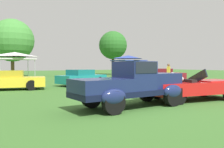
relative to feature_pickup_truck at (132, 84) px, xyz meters
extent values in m
plane|color=#386628|center=(-0.06, -0.12, -0.87)|extent=(120.00, 120.00, 0.00)
cube|color=black|center=(-0.04, 0.00, -0.31)|extent=(4.61, 1.62, 0.20)
cube|color=navy|center=(1.32, 0.05, 0.07)|extent=(1.72, 1.16, 0.60)
ellipsoid|color=silver|center=(2.19, 0.08, 0.05)|extent=(0.18, 0.53, 0.68)
cube|color=navy|center=(0.08, 0.00, 0.31)|extent=(1.14, 1.41, 1.04)
cube|color=black|center=(0.08, 0.00, 0.61)|extent=(1.04, 1.45, 0.40)
cube|color=navy|center=(-1.33, -0.05, -0.01)|extent=(2.03, 1.48, 0.48)
ellipsoid|color=navy|center=(1.37, 0.77, -0.31)|extent=(0.93, 0.40, 0.52)
ellipsoid|color=navy|center=(1.42, -0.67, -0.31)|extent=(0.93, 0.40, 0.52)
ellipsoid|color=navy|center=(-1.35, 0.67, -0.31)|extent=(0.93, 0.40, 0.52)
ellipsoid|color=navy|center=(-1.30, -0.77, -0.31)|extent=(0.93, 0.40, 0.52)
sphere|color=silver|center=(2.22, 0.53, 0.13)|extent=(0.18, 0.18, 0.18)
sphere|color=silver|center=(2.25, -0.35, 0.13)|extent=(0.18, 0.18, 0.18)
cylinder|color=black|center=(1.37, 0.77, -0.49)|extent=(0.76, 0.24, 0.76)
cylinder|color=black|center=(1.42, -0.67, -0.49)|extent=(0.76, 0.24, 0.76)
cylinder|color=black|center=(-1.35, 0.67, -0.49)|extent=(0.76, 0.24, 0.76)
cylinder|color=black|center=(-1.30, -0.77, -0.49)|extent=(0.76, 0.24, 0.76)
cube|color=red|center=(3.34, -0.02, -0.30)|extent=(4.52, 2.40, 0.52)
cube|color=red|center=(4.58, -0.22, -0.10)|extent=(1.95, 1.71, 0.20)
cube|color=black|center=(3.61, -0.06, 0.12)|extent=(0.26, 1.24, 0.82)
cube|color=black|center=(2.93, 0.05, -0.06)|extent=(0.47, 1.23, 0.28)
cylinder|color=black|center=(4.82, 0.52, -0.54)|extent=(0.66, 0.20, 0.66)
cylinder|color=black|center=(2.16, 0.97, -0.54)|extent=(0.66, 0.20, 0.66)
cylinder|color=black|center=(1.90, -0.56, -0.54)|extent=(0.66, 0.20, 0.66)
cube|color=yellow|center=(-2.92, 8.92, -0.37)|extent=(4.46, 2.65, 0.60)
cube|color=gold|center=(-3.08, 8.96, 0.13)|extent=(2.14, 1.85, 0.44)
cylinder|color=black|center=(-1.89, 7.86, -0.55)|extent=(0.64, 0.22, 0.64)
cube|color=teal|center=(2.25, 9.47, -0.37)|extent=(4.17, 2.76, 0.60)
cube|color=#146A6E|center=(2.11, 9.42, 0.13)|extent=(2.05, 1.89, 0.44)
cylinder|color=black|center=(3.59, 9.08, -0.55)|extent=(0.64, 0.22, 0.64)
cylinder|color=black|center=(1.39, 8.38, -0.55)|extent=(0.64, 0.22, 0.64)
cube|color=maroon|center=(11.17, 10.02, -0.37)|extent=(4.83, 2.96, 0.60)
cube|color=maroon|center=(11.00, 10.07, 0.13)|extent=(2.34, 1.98, 0.44)
cylinder|color=black|center=(12.24, 8.87, -0.55)|extent=(0.64, 0.22, 0.64)
cylinder|color=black|center=(9.64, 9.69, -0.55)|extent=(0.64, 0.22, 0.64)
cylinder|color=#283351|center=(8.75, 6.75, -0.44)|extent=(0.16, 0.16, 0.86)
cylinder|color=#283351|center=(8.91, 6.87, -0.44)|extent=(0.16, 0.16, 0.86)
cube|color=gold|center=(8.83, 6.81, 0.29)|extent=(0.46, 0.43, 0.60)
sphere|color=brown|center=(8.83, 6.81, 0.71)|extent=(0.22, 0.22, 0.22)
cylinder|color=#B7B7BC|center=(-0.32, 16.29, 0.16)|extent=(0.05, 0.05, 2.05)
cylinder|color=#B7B7BC|center=(-0.32, 13.55, 0.16)|extent=(0.05, 0.05, 2.05)
cylinder|color=#B7B7BC|center=(-3.06, 13.55, 0.16)|extent=(0.05, 0.05, 2.05)
cube|color=silver|center=(-1.69, 14.92, 1.23)|extent=(3.04, 3.04, 0.10)
pyramid|color=silver|center=(-1.69, 14.92, 1.65)|extent=(2.98, 2.98, 0.38)
cylinder|color=#B7B7BC|center=(12.21, 16.60, 0.16)|extent=(0.05, 0.05, 2.05)
cylinder|color=#B7B7BC|center=(12.21, 13.75, 0.16)|extent=(0.05, 0.05, 2.05)
cylinder|color=#B7B7BC|center=(9.36, 16.60, 0.16)|extent=(0.05, 0.05, 2.05)
cylinder|color=#B7B7BC|center=(9.36, 13.75, 0.16)|extent=(0.05, 0.05, 2.05)
cube|color=#2D429E|center=(10.79, 15.18, 1.23)|extent=(3.16, 3.16, 0.10)
pyramid|color=#2D429E|center=(10.79, 15.18, 1.65)|extent=(3.10, 3.10, 0.38)
cylinder|color=brown|center=(-0.20, 26.23, 0.78)|extent=(0.44, 0.44, 3.30)
sphere|color=#428938|center=(-0.20, 26.23, 3.98)|extent=(5.64, 5.64, 5.64)
cylinder|color=#47331E|center=(14.74, 24.89, 0.90)|extent=(0.44, 0.44, 3.54)
sphere|color=#286623|center=(14.74, 24.89, 3.92)|extent=(4.53, 4.53, 4.53)
camera|label=1|loc=(-5.15, -6.89, 0.69)|focal=37.05mm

